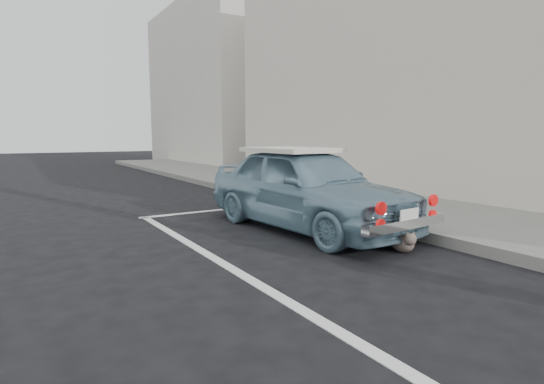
{
  "coord_description": "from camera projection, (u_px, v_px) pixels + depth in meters",
  "views": [
    {
      "loc": [
        -2.85,
        -0.85,
        1.42
      ],
      "look_at": [
        -0.2,
        3.41,
        0.75
      ],
      "focal_mm": 28.0,
      "sensor_mm": 36.0,
      "label": 1
    }
  ],
  "objects": [
    {
      "name": "pline_front",
      "position": [
        218.0,
        210.0,
        8.13
      ],
      "size": [
        3.0,
        0.12,
        0.01
      ],
      "primitive_type": "cube",
      "color": "silver",
      "rests_on": "ground"
    },
    {
      "name": "retro_coupe",
      "position": [
        306.0,
        187.0,
        6.45
      ],
      "size": [
        1.77,
        3.83,
        1.27
      ],
      "rotation": [
        0.0,
        0.0,
        0.08
      ],
      "color": "#7094A6",
      "rests_on": "ground"
    },
    {
      "name": "cat",
      "position": [
        403.0,
        241.0,
        5.18
      ],
      "size": [
        0.35,
        0.53,
        0.3
      ],
      "rotation": [
        0.0,
        0.0,
        -0.31
      ],
      "color": "#6E6154",
      "rests_on": "ground"
    },
    {
      "name": "sidewalk",
      "position": [
        540.0,
        236.0,
        5.74
      ],
      "size": [
        2.8,
        40.0,
        0.15
      ],
      "primitive_type": "cube",
      "color": "slate",
      "rests_on": "ground"
    },
    {
      "name": "pline_side",
      "position": [
        236.0,
        271.0,
        4.45
      ],
      "size": [
        0.12,
        7.0,
        0.01
      ],
      "primitive_type": "cube",
      "color": "silver",
      "rests_on": "ground"
    },
    {
      "name": "building_far",
      "position": [
        211.0,
        86.0,
        22.03
      ],
      "size": [
        3.5,
        10.0,
        8.0
      ],
      "primitive_type": "cube",
      "color": "beige",
      "rests_on": "ground"
    },
    {
      "name": "shop_building",
      "position": [
        529.0,
        33.0,
        8.61
      ],
      "size": [
        3.5,
        18.0,
        7.0
      ],
      "color": "beige",
      "rests_on": "ground"
    }
  ]
}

